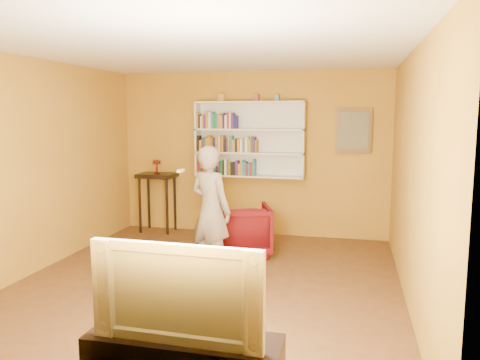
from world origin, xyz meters
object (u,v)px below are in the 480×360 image
Objects in this scene: bookshelf at (250,140)px; armchair at (242,230)px; ruby_lustre at (157,164)px; television at (182,288)px; person at (211,210)px; console_table at (157,184)px.

armchair is (0.14, -1.14, -1.23)m from bookshelf.
ruby_lustre reaches higher than television.
person is (-0.06, -2.04, -0.78)m from bookshelf.
console_table is at bearing -26.76° from person.
console_table is 0.34m from ruby_lustre.
console_table is 1.26× the size of armchair.
person reaches higher than television.
bookshelf is 1.77m from console_table.
ruby_lustre reaches higher than armchair.
bookshelf is 1.68m from armchair.
bookshelf is 7.61× the size of ruby_lustre.
ruby_lustre is at bearing 116.65° from television.
bookshelf is 2.26× the size of armchair.
person reaches higher than armchair.
television is (0.55, -4.66, -0.77)m from bookshelf.
bookshelf reaches higher than television.
ruby_lustre is 2.46m from person.
bookshelf is 1.52× the size of television.
television reaches higher than console_table.
bookshelf reaches higher than ruby_lustre.
person is 1.37× the size of television.
person is at bearing -50.81° from ruby_lustre.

